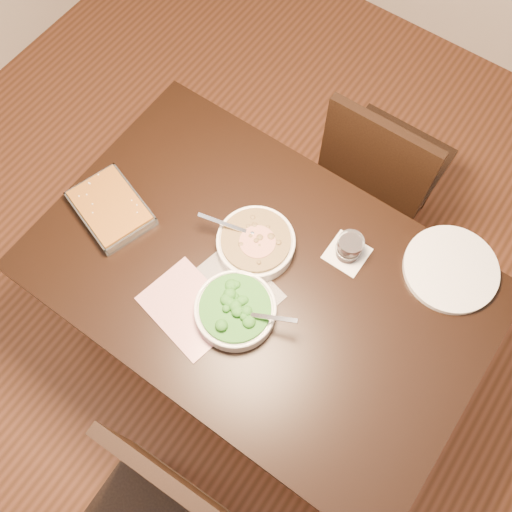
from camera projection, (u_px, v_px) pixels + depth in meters
ground at (259, 342)px, 2.45m from camera, size 4.00×4.00×0.00m
room at (264, 43)px, 0.88m from camera, size 4.04×4.04×2.72m
table at (260, 288)px, 1.85m from camera, size 1.40×0.90×0.75m
magazine_a at (189, 308)px, 1.72m from camera, size 0.31×0.25×0.01m
magazine_b at (236, 287)px, 1.75m from camera, size 0.29×0.23×0.00m
coaster at (347, 253)px, 1.79m from camera, size 0.12×0.12×0.00m
stew_bowl at (256, 243)px, 1.77m from camera, size 0.27×0.25×0.09m
broccoli_bowl at (235, 310)px, 1.68m from camera, size 0.27×0.24×0.09m
baking_dish at (111, 208)px, 1.83m from camera, size 0.31×0.26×0.05m
wine_tumbler at (349, 247)px, 1.75m from camera, size 0.08×0.08×0.09m
dinner_plate at (451, 269)px, 1.76m from camera, size 0.29×0.29×0.02m
chair_far at (381, 168)px, 2.22m from camera, size 0.42×0.42×0.89m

